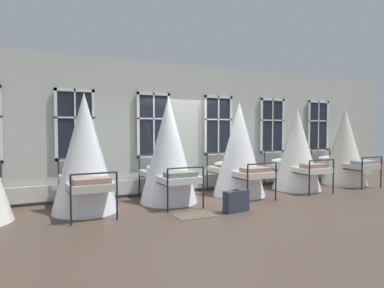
{
  "coord_description": "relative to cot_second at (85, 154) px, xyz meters",
  "views": [
    {
      "loc": [
        -3.89,
        -7.15,
        1.72
      ],
      "look_at": [
        -0.38,
        0.04,
        1.35
      ],
      "focal_mm": 31.45,
      "sensor_mm": 36.0,
      "label": 1
    }
  ],
  "objects": [
    {
      "name": "cot_fourth",
      "position": [
        3.82,
        0.03,
        -0.04
      ],
      "size": [
        1.35,
        1.9,
        2.38
      ],
      "rotation": [
        0.0,
        0.0,
        1.59
      ],
      "color": "black",
      "rests_on": "ground"
    },
    {
      "name": "cot_second",
      "position": [
        0.0,
        0.0,
        0.0
      ],
      "size": [
        1.35,
        1.91,
        2.46
      ],
      "rotation": [
        0.0,
        0.0,
        1.6
      ],
      "color": "black",
      "rests_on": "ground"
    },
    {
      "name": "cot_third",
      "position": [
        1.89,
        0.07,
        0.0
      ],
      "size": [
        1.35,
        1.9,
        2.47
      ],
      "rotation": [
        0.0,
        0.0,
        1.58
      ],
      "color": "black",
      "rests_on": "ground"
    },
    {
      "name": "suitcase_dark",
      "position": [
        2.79,
        -1.4,
        -0.97
      ],
      "size": [
        0.58,
        0.29,
        0.47
      ],
      "rotation": [
        0.0,
        0.0,
        0.14
      ],
      "color": "#2D3342",
      "rests_on": "ground"
    },
    {
      "name": "cot_sixth",
      "position": [
        7.72,
        0.05,
        -0.05
      ],
      "size": [
        1.35,
        1.89,
        2.34
      ],
      "rotation": [
        0.0,
        0.0,
        1.58
      ],
      "color": "black",
      "rests_on": "ground"
    },
    {
      "name": "back_wall_with_windows",
      "position": [
        2.85,
        1.19,
        0.53
      ],
      "size": [
        15.42,
        0.1,
        3.44
      ],
      "primitive_type": "cube",
      "color": "#B2B7AD",
      "rests_on": "ground"
    },
    {
      "name": "cot_fifth",
      "position": [
        5.76,
        0.03,
        -0.08
      ],
      "size": [
        1.35,
        1.9,
        2.29
      ],
      "rotation": [
        0.0,
        0.0,
        1.55
      ],
      "color": "black",
      "rests_on": "ground"
    },
    {
      "name": "window_bank",
      "position": [
        2.85,
        1.07,
        -0.23
      ],
      "size": [
        10.57,
        0.1,
        2.57
      ],
      "color": "black",
      "rests_on": "ground"
    },
    {
      "name": "ground",
      "position": [
        2.85,
        -0.02,
        -1.19
      ],
      "size": [
        28.83,
        28.83,
        0.0
      ],
      "primitive_type": "plane",
      "color": "#4C3D33"
    },
    {
      "name": "rug_third",
      "position": [
        1.88,
        -1.29,
        -1.19
      ],
      "size": [
        0.8,
        0.56,
        0.01
      ],
      "primitive_type": "cube",
      "rotation": [
        0.0,
        0.0,
        0.0
      ],
      "color": "brown",
      "rests_on": "ground"
    }
  ]
}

